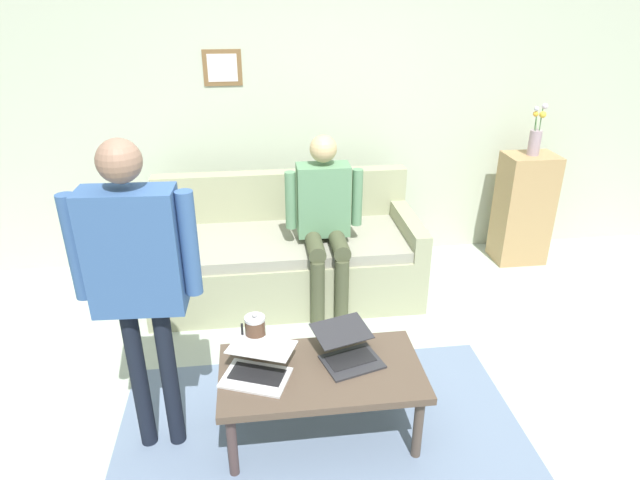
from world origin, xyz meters
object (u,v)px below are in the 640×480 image
object	(u,v)px
laptop_center	(348,351)
french_press	(256,334)
coffee_table	(321,377)
person_seated	(325,215)
flower_vase	(536,136)
side_shelf	(523,209)
person_standing	(136,267)
laptop_left	(258,367)
couch	(286,256)

from	to	relation	value
laptop_center	french_press	distance (m)	0.50
coffee_table	person_seated	world-z (taller)	person_seated
flower_vase	person_seated	size ratio (longest dim) A/B	0.33
side_shelf	person_seated	xyz separation A→B (m)	(1.78, 0.53, 0.25)
person_standing	side_shelf	bearing A→B (deg)	-147.39
coffee_table	flower_vase	world-z (taller)	flower_vase
laptop_left	french_press	bearing A→B (deg)	-88.26
french_press	person_seated	size ratio (longest dim) A/B	0.19
coffee_table	person_standing	world-z (taller)	person_standing
laptop_center	french_press	size ratio (longest dim) A/B	1.70
laptop_left	person_seated	xyz separation A→B (m)	(-0.51, -1.31, 0.26)
flower_vase	person_standing	distance (m)	3.34
laptop_left	flower_vase	bearing A→B (deg)	-141.43
coffee_table	person_seated	size ratio (longest dim) A/B	0.82
person_seated	laptop_left	bearing A→B (deg)	68.58
french_press	flower_vase	xyz separation A→B (m)	(-2.30, -1.64, 0.58)
laptop_center	person_standing	xyz separation A→B (m)	(0.99, 0.04, 0.59)
coffee_table	laptop_center	distance (m)	0.20
couch	french_press	world-z (taller)	couch
laptop_left	french_press	world-z (taller)	french_press
couch	person_seated	size ratio (longest dim) A/B	1.56
couch	laptop_left	distance (m)	1.56
coffee_table	french_press	bearing A→B (deg)	-31.36
person_standing	person_seated	world-z (taller)	person_standing
side_shelf	person_seated	bearing A→B (deg)	16.51
side_shelf	person_standing	bearing A→B (deg)	32.61
couch	person_seated	bearing A→B (deg)	140.31
french_press	flower_vase	distance (m)	2.88
person_standing	flower_vase	bearing A→B (deg)	-147.44
laptop_left	flower_vase	distance (m)	3.01
laptop_center	flower_vase	bearing A→B (deg)	-136.05
person_standing	couch	bearing A→B (deg)	-116.86
laptop_center	side_shelf	size ratio (longest dim) A/B	0.44
side_shelf	flower_vase	xyz separation A→B (m)	(-0.00, 0.00, 0.63)
french_press	person_standing	world-z (taller)	person_standing
side_shelf	person_seated	world-z (taller)	person_seated
french_press	person_standing	xyz separation A→B (m)	(0.51, 0.16, 0.52)
couch	laptop_left	size ratio (longest dim) A/B	4.75
couch	laptop_left	bearing A→B (deg)	81.12
french_press	flower_vase	bearing A→B (deg)	-144.55
french_press	laptop_left	bearing A→B (deg)	91.74
laptop_center	person_standing	distance (m)	1.15
couch	person_seated	xyz separation A→B (m)	(-0.27, 0.23, 0.42)
side_shelf	person_seated	distance (m)	1.88
laptop_center	person_standing	size ratio (longest dim) A/B	0.25
couch	side_shelf	distance (m)	2.08
couch	flower_vase	size ratio (longest dim) A/B	4.76
french_press	person_seated	world-z (taller)	person_seated
laptop_center	flower_vase	world-z (taller)	flower_vase
laptop_center	french_press	xyz separation A→B (m)	(0.48, -0.12, 0.06)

